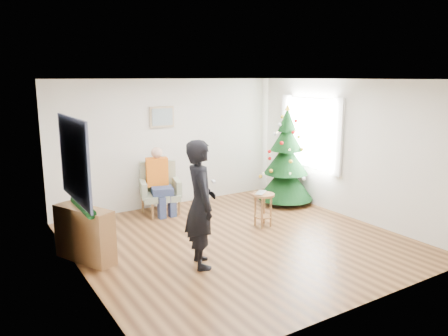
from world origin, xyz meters
TOP-DOWN VIEW (x-y plane):
  - floor at (0.00, 0.00)m, footprint 5.00×5.00m
  - ceiling at (0.00, 0.00)m, footprint 5.00×5.00m
  - wall_back at (0.00, 2.50)m, footprint 5.00×0.00m
  - wall_front at (0.00, -2.50)m, footprint 5.00×0.00m
  - wall_left at (-2.50, 0.00)m, footprint 0.00×5.00m
  - wall_right at (2.50, 0.00)m, footprint 0.00×5.00m
  - window_panel at (2.47, 1.00)m, footprint 0.04×1.30m
  - curtains at (2.44, 1.00)m, footprint 0.05×1.75m
  - christmas_tree at (2.06, 1.27)m, footprint 1.16×1.16m
  - stool at (0.77, 0.35)m, footprint 0.40×0.40m
  - laptop at (0.77, 0.35)m, footprint 0.39×0.37m
  - armchair at (-0.47, 2.06)m, footprint 0.87×0.84m
  - seated_person at (-0.48, 2.01)m, footprint 0.50×0.65m
  - standing_man at (-0.98, -0.51)m, footprint 0.60×0.75m
  - game_controller at (-0.79, -0.54)m, footprint 0.07×0.13m
  - console at (-2.33, 0.54)m, footprint 0.69×1.03m
  - garland at (-2.33, 0.54)m, footprint 0.14×0.90m
  - tapestry at (-2.46, 0.30)m, footprint 0.03×1.50m
  - framed_picture at (-0.20, 2.46)m, footprint 0.52×0.05m

SIDE VIEW (x-z plane):
  - floor at x=0.00m, z-range 0.00..0.00m
  - stool at x=0.77m, z-range 0.01..0.61m
  - armchair at x=-0.47m, z-range -0.13..0.87m
  - console at x=-2.33m, z-range 0.00..0.80m
  - laptop at x=0.77m, z-range 0.60..0.63m
  - seated_person at x=-0.48m, z-range 0.02..1.32m
  - garland at x=-2.33m, z-range 0.75..0.89m
  - standing_man at x=-0.98m, z-range 0.00..1.81m
  - christmas_tree at x=2.06m, z-range -0.10..1.99m
  - game_controller at x=-0.79m, z-range 1.19..1.22m
  - wall_back at x=0.00m, z-range -1.20..3.80m
  - wall_front at x=0.00m, z-range -1.20..3.80m
  - wall_left at x=-2.50m, z-range -1.20..3.80m
  - wall_right at x=2.50m, z-range -1.20..3.80m
  - window_panel at x=2.47m, z-range 0.80..2.20m
  - curtains at x=2.44m, z-range 0.75..2.25m
  - tapestry at x=-2.46m, z-range 0.98..2.12m
  - framed_picture at x=-0.20m, z-range 1.64..2.06m
  - ceiling at x=0.00m, z-range 2.60..2.60m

